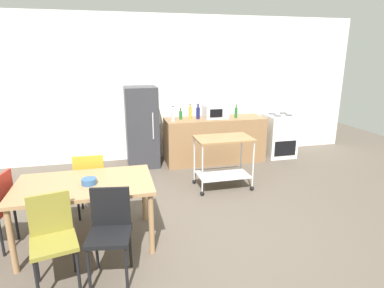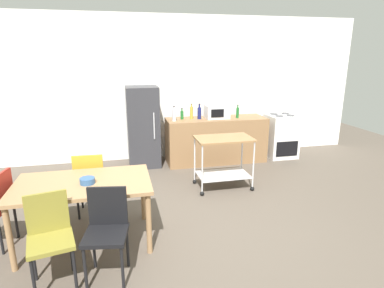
{
  "view_description": "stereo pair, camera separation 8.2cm",
  "coord_description": "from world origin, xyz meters",
  "px_view_note": "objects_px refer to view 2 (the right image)",
  "views": [
    {
      "loc": [
        -1.07,
        -3.42,
        2.13
      ],
      "look_at": [
        0.08,
        1.2,
        0.8
      ],
      "focal_mm": 30.04,
      "sensor_mm": 36.0,
      "label": 1
    },
    {
      "loc": [
        -0.99,
        -3.43,
        2.13
      ],
      "look_at": [
        0.08,
        1.2,
        0.8
      ],
      "focal_mm": 30.04,
      "sensor_mm": 36.0,
      "label": 2
    }
  ],
  "objects_px": {
    "chair_black": "(107,227)",
    "dining_table": "(83,189)",
    "bottle_vinegar": "(174,115)",
    "bottle_wine": "(182,115)",
    "microwave": "(217,112)",
    "bottle_soda": "(191,113)",
    "kitchen_cart": "(223,154)",
    "chair_olive": "(50,234)",
    "chair_mustard": "(90,179)",
    "stove_oven": "(281,136)",
    "fruit_bowl": "(87,181)",
    "refrigerator": "(143,127)",
    "bottle_sesame_oil": "(238,112)",
    "bottle_soy_sauce": "(199,113)"
  },
  "relations": [
    {
      "from": "chair_black",
      "to": "dining_table",
      "type": "bearing_deg",
      "value": 121.46
    },
    {
      "from": "bottle_vinegar",
      "to": "bottle_wine",
      "type": "distance_m",
      "value": 0.23
    },
    {
      "from": "microwave",
      "to": "bottle_soda",
      "type": "bearing_deg",
      "value": 174.96
    },
    {
      "from": "bottle_wine",
      "to": "microwave",
      "type": "relative_size",
      "value": 0.48
    },
    {
      "from": "kitchen_cart",
      "to": "bottle_vinegar",
      "type": "xyz_separation_m",
      "value": [
        -0.59,
        1.24,
        0.44
      ]
    },
    {
      "from": "chair_olive",
      "to": "chair_mustard",
      "type": "bearing_deg",
      "value": 66.2
    },
    {
      "from": "dining_table",
      "to": "stove_oven",
      "type": "relative_size",
      "value": 1.63
    },
    {
      "from": "chair_mustard",
      "to": "fruit_bowl",
      "type": "bearing_deg",
      "value": 95.46
    },
    {
      "from": "refrigerator",
      "to": "chair_mustard",
      "type": "bearing_deg",
      "value": -114.34
    },
    {
      "from": "kitchen_cart",
      "to": "microwave",
      "type": "relative_size",
      "value": 1.98
    },
    {
      "from": "chair_mustard",
      "to": "microwave",
      "type": "bearing_deg",
      "value": -139.66
    },
    {
      "from": "chair_mustard",
      "to": "kitchen_cart",
      "type": "distance_m",
      "value": 2.1
    },
    {
      "from": "chair_olive",
      "to": "fruit_bowl",
      "type": "bearing_deg",
      "value": 50.43
    },
    {
      "from": "bottle_sesame_oil",
      "to": "fruit_bowl",
      "type": "relative_size",
      "value": 1.63
    },
    {
      "from": "bottle_vinegar",
      "to": "refrigerator",
      "type": "bearing_deg",
      "value": 162.47
    },
    {
      "from": "bottle_vinegar",
      "to": "bottle_soda",
      "type": "distance_m",
      "value": 0.39
    },
    {
      "from": "chair_black",
      "to": "stove_oven",
      "type": "relative_size",
      "value": 0.97
    },
    {
      "from": "dining_table",
      "to": "bottle_soda",
      "type": "distance_m",
      "value": 3.16
    },
    {
      "from": "chair_olive",
      "to": "bottle_soda",
      "type": "height_order",
      "value": "bottle_soda"
    },
    {
      "from": "refrigerator",
      "to": "microwave",
      "type": "bearing_deg",
      "value": -3.63
    },
    {
      "from": "chair_black",
      "to": "bottle_sesame_oil",
      "type": "xyz_separation_m",
      "value": [
        2.49,
        3.09,
        0.49
      ]
    },
    {
      "from": "chair_black",
      "to": "bottle_vinegar",
      "type": "distance_m",
      "value": 3.33
    },
    {
      "from": "refrigerator",
      "to": "kitchen_cart",
      "type": "height_order",
      "value": "refrigerator"
    },
    {
      "from": "microwave",
      "to": "bottle_sesame_oil",
      "type": "distance_m",
      "value": 0.42
    },
    {
      "from": "dining_table",
      "to": "stove_oven",
      "type": "distance_m",
      "value": 4.55
    },
    {
      "from": "chair_mustard",
      "to": "kitchen_cart",
      "type": "height_order",
      "value": "chair_mustard"
    },
    {
      "from": "chair_black",
      "to": "kitchen_cart",
      "type": "height_order",
      "value": "chair_black"
    },
    {
      "from": "chair_olive",
      "to": "bottle_sesame_oil",
      "type": "xyz_separation_m",
      "value": [
        3.01,
        3.09,
        0.49
      ]
    },
    {
      "from": "chair_olive",
      "to": "stove_oven",
      "type": "distance_m",
      "value": 5.14
    },
    {
      "from": "bottle_sesame_oil",
      "to": "stove_oven",
      "type": "bearing_deg",
      "value": 4.44
    },
    {
      "from": "kitchen_cart",
      "to": "fruit_bowl",
      "type": "distance_m",
      "value": 2.35
    },
    {
      "from": "chair_mustard",
      "to": "refrigerator",
      "type": "relative_size",
      "value": 0.57
    },
    {
      "from": "chair_olive",
      "to": "fruit_bowl",
      "type": "distance_m",
      "value": 0.73
    },
    {
      "from": "stove_oven",
      "to": "bottle_soda",
      "type": "height_order",
      "value": "bottle_soda"
    },
    {
      "from": "chair_olive",
      "to": "refrigerator",
      "type": "distance_m",
      "value": 3.46
    },
    {
      "from": "chair_black",
      "to": "microwave",
      "type": "height_order",
      "value": "microwave"
    },
    {
      "from": "dining_table",
      "to": "bottle_soda",
      "type": "relative_size",
      "value": 5.01
    },
    {
      "from": "bottle_soda",
      "to": "bottle_soy_sauce",
      "type": "distance_m",
      "value": 0.16
    },
    {
      "from": "fruit_bowl",
      "to": "bottle_wine",
      "type": "bearing_deg",
      "value": 58.67
    },
    {
      "from": "bottle_soda",
      "to": "kitchen_cart",
      "type": "bearing_deg",
      "value": -80.95
    },
    {
      "from": "kitchen_cart",
      "to": "fruit_bowl",
      "type": "height_order",
      "value": "kitchen_cart"
    },
    {
      "from": "bottle_vinegar",
      "to": "stove_oven",
      "type": "bearing_deg",
      "value": 2.52
    },
    {
      "from": "dining_table",
      "to": "microwave",
      "type": "height_order",
      "value": "microwave"
    },
    {
      "from": "bottle_soy_sauce",
      "to": "microwave",
      "type": "xyz_separation_m",
      "value": [
        0.36,
        -0.01,
        0.01
      ]
    },
    {
      "from": "bottle_vinegar",
      "to": "bottle_wine",
      "type": "height_order",
      "value": "bottle_vinegar"
    },
    {
      "from": "chair_black",
      "to": "bottle_soda",
      "type": "bearing_deg",
      "value": 73.36
    },
    {
      "from": "kitchen_cart",
      "to": "bottle_soda",
      "type": "height_order",
      "value": "bottle_soda"
    },
    {
      "from": "stove_oven",
      "to": "bottle_soy_sauce",
      "type": "distance_m",
      "value": 1.89
    },
    {
      "from": "dining_table",
      "to": "chair_mustard",
      "type": "height_order",
      "value": "chair_mustard"
    },
    {
      "from": "chair_black",
      "to": "bottle_sesame_oil",
      "type": "relative_size",
      "value": 3.33
    }
  ]
}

